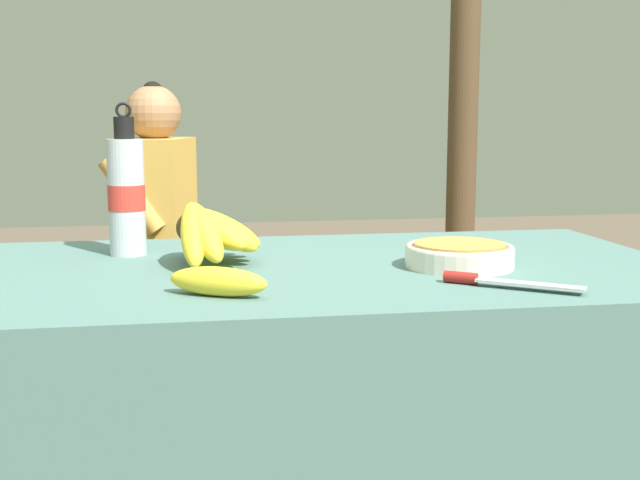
{
  "coord_description": "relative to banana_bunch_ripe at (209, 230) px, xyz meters",
  "views": [
    {
      "loc": [
        -0.22,
        -1.44,
        0.99
      ],
      "look_at": [
        0.04,
        0.05,
        0.75
      ],
      "focal_mm": 45.0,
      "sensor_mm": 36.0,
      "label": 1
    }
  ],
  "objects": [
    {
      "name": "water_bottle",
      "position": [
        -0.16,
        0.13,
        0.06
      ],
      "size": [
        0.07,
        0.07,
        0.3
      ],
      "color": "silver",
      "rests_on": "market_counter"
    },
    {
      "name": "serving_bowl",
      "position": [
        0.45,
        -0.1,
        -0.04
      ],
      "size": [
        0.2,
        0.2,
        0.04
      ],
      "color": "silver",
      "rests_on": "market_counter"
    },
    {
      "name": "banana_bunch_green",
      "position": [
        0.43,
        1.18,
        -0.31
      ],
      "size": [
        0.16,
        0.25,
        0.12
      ],
      "color": "#4C381E",
      "rests_on": "wooden_bench"
    },
    {
      "name": "banana_bunch_ripe",
      "position": [
        0.0,
        0.0,
        0.0
      ],
      "size": [
        0.17,
        0.28,
        0.13
      ],
      "color": "#4C381E",
      "rests_on": "market_counter"
    },
    {
      "name": "loose_banana_front",
      "position": [
        0.01,
        -0.27,
        -0.04
      ],
      "size": [
        0.17,
        0.12,
        0.05
      ],
      "rotation": [
        0.0,
        0.0,
        -0.49
      ],
      "color": "yellow",
      "rests_on": "market_counter"
    },
    {
      "name": "market_counter",
      "position": [
        0.18,
        -0.04,
        -0.42
      ],
      "size": [
        1.41,
        0.76,
        0.71
      ],
      "color": "#4C706B",
      "rests_on": "ground_plane"
    },
    {
      "name": "wooden_bench",
      "position": [
        -0.06,
        1.18,
        -0.43
      ],
      "size": [
        1.68,
        0.32,
        0.41
      ],
      "color": "brown",
      "rests_on": "ground_plane"
    },
    {
      "name": "support_post_far",
      "position": [
        1.06,
        1.59,
        0.34
      ],
      "size": [
        0.12,
        0.12,
        2.23
      ],
      "color": "#4C3823",
      "rests_on": "ground_plane"
    },
    {
      "name": "seated_vendor",
      "position": [
        -0.18,
        1.16,
        -0.15
      ],
      "size": [
        0.45,
        0.42,
        1.1
      ],
      "rotation": [
        0.0,
        0.0,
        2.92
      ],
      "color": "#232328",
      "rests_on": "ground_plane"
    },
    {
      "name": "knife",
      "position": [
        0.45,
        -0.28,
        -0.06
      ],
      "size": [
        0.2,
        0.15,
        0.02
      ],
      "rotation": [
        0.0,
        0.0,
        -0.64
      ],
      "color": "#BCBCC1",
      "rests_on": "market_counter"
    }
  ]
}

